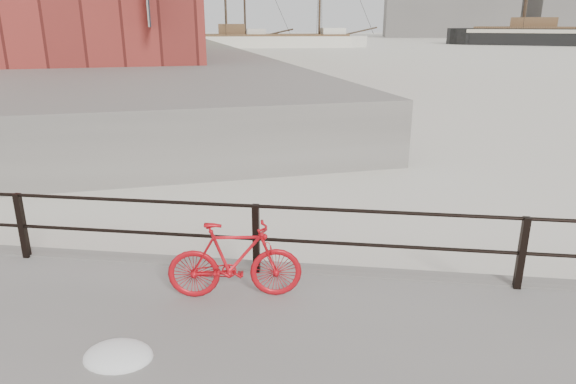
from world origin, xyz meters
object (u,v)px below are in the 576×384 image
at_px(schooner_mid, 273,47).
at_px(schooner_left, 208,47).
at_px(bicycle, 235,260).
at_px(workboat_far, 28,63).
at_px(workboat_near, 60,80).

relative_size(schooner_mid, schooner_left, 1.22).
height_order(bicycle, schooner_mid, schooner_mid).
relative_size(bicycle, schooner_mid, 0.05).
distance_m(schooner_left, workboat_far, 34.90).
relative_size(schooner_left, workboat_near, 2.02).
distance_m(schooner_mid, schooner_left, 10.28).
xyz_separation_m(workboat_near, workboat_far, (-11.88, 14.41, 0.00)).
height_order(schooner_mid, workboat_far, schooner_mid).
xyz_separation_m(schooner_mid, workboat_far, (-18.25, -35.54, 0.00)).
distance_m(workboat_near, workboat_far, 18.68).
bearing_deg(bicycle, schooner_mid, 88.71).
relative_size(bicycle, workboat_near, 0.13).
relative_size(bicycle, workboat_far, 0.15).
xyz_separation_m(bicycle, workboat_far, (-30.36, 41.42, -0.86)).
height_order(bicycle, workboat_far, workboat_far).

